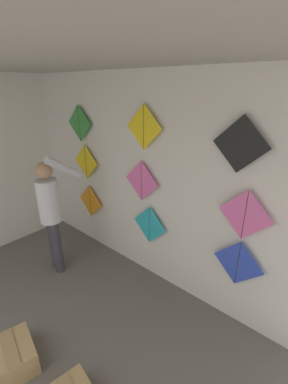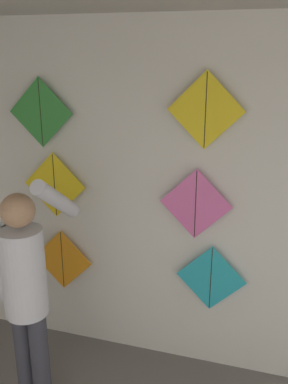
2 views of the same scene
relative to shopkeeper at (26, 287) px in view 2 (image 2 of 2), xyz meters
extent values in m
cube|color=silver|center=(1.00, 0.89, 0.38)|extent=(5.34, 0.06, 2.80)
cylinder|color=#383842|center=(-0.07, 0.00, -0.60)|extent=(0.13, 0.13, 0.83)
cylinder|color=#383842|center=(0.07, -0.03, -0.60)|extent=(0.13, 0.13, 0.83)
cylinder|color=silver|center=(0.00, -0.01, 0.12)|extent=(0.29, 0.29, 0.62)
sphere|color=tan|center=(0.00, -0.01, 0.56)|extent=(0.22, 0.22, 0.22)
cylinder|color=silver|center=(-0.17, 0.02, 0.15)|extent=(0.10, 0.10, 0.55)
cylinder|color=silver|center=(0.17, 0.18, 0.59)|extent=(0.10, 0.51, 0.40)
cube|color=orange|center=(-0.15, 0.80, -0.21)|extent=(0.55, 0.01, 0.55)
cylinder|color=black|center=(-0.15, 0.80, -0.21)|extent=(0.01, 0.01, 0.53)
cube|color=#28B2C6|center=(1.14, 0.80, -0.18)|extent=(0.55, 0.01, 0.55)
cylinder|color=black|center=(1.14, 0.80, -0.18)|extent=(0.01, 0.01, 0.53)
cube|color=yellow|center=(-0.18, 0.80, 0.47)|extent=(0.55, 0.01, 0.55)
cylinder|color=black|center=(-0.18, 0.80, 0.47)|extent=(0.01, 0.01, 0.53)
cube|color=pink|center=(1.00, 0.80, 0.43)|extent=(0.55, 0.01, 0.55)
cylinder|color=black|center=(1.00, 0.80, 0.43)|extent=(0.01, 0.01, 0.53)
cube|color=#338C38|center=(-0.26, 0.80, 1.06)|extent=(0.55, 0.01, 0.55)
cylinder|color=black|center=(-0.26, 0.80, 1.06)|extent=(0.01, 0.01, 0.53)
cube|color=yellow|center=(1.04, 0.80, 1.13)|extent=(0.55, 0.01, 0.55)
cylinder|color=black|center=(1.04, 0.80, 1.13)|extent=(0.01, 0.01, 0.53)
camera|label=1|loc=(3.11, -1.58, 1.60)|focal=24.00mm
camera|label=2|loc=(1.51, -2.20, 1.53)|focal=40.00mm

